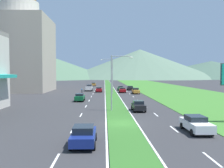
% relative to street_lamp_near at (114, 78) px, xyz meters
% --- Properties ---
extents(ground_plane, '(600.00, 600.00, 0.00)m').
position_rel_street_lamp_near_xyz_m(ground_plane, '(0.46, -9.17, -4.89)').
color(ground_plane, '#2D2D30').
extents(grass_median, '(3.20, 240.00, 0.06)m').
position_rel_street_lamp_near_xyz_m(grass_median, '(0.46, 50.83, -4.86)').
color(grass_median, '#2D6023').
rests_on(grass_median, ground_plane).
extents(grass_verge_right, '(24.00, 240.00, 0.06)m').
position_rel_street_lamp_near_xyz_m(grass_verge_right, '(21.06, 50.83, -4.86)').
color(grass_verge_right, '#387028').
rests_on(grass_verge_right, ground_plane).
extents(lane_dash_left_1, '(0.16, 2.80, 0.01)m').
position_rel_street_lamp_near_xyz_m(lane_dash_left_1, '(-4.64, -20.60, -4.88)').
color(lane_dash_left_1, silver).
rests_on(lane_dash_left_1, ground_plane).
extents(lane_dash_left_2, '(0.16, 2.80, 0.01)m').
position_rel_street_lamp_near_xyz_m(lane_dash_left_2, '(-4.64, -12.03, -4.88)').
color(lane_dash_left_2, silver).
rests_on(lane_dash_left_2, ground_plane).
extents(lane_dash_left_3, '(0.16, 2.80, 0.01)m').
position_rel_street_lamp_near_xyz_m(lane_dash_left_3, '(-4.64, -3.46, -4.88)').
color(lane_dash_left_3, silver).
rests_on(lane_dash_left_3, ground_plane).
extents(lane_dash_left_4, '(0.16, 2.80, 0.01)m').
position_rel_street_lamp_near_xyz_m(lane_dash_left_4, '(-4.64, 5.11, -4.88)').
color(lane_dash_left_4, silver).
rests_on(lane_dash_left_4, ground_plane).
extents(lane_dash_left_5, '(0.16, 2.80, 0.01)m').
position_rel_street_lamp_near_xyz_m(lane_dash_left_5, '(-4.64, 13.68, -4.88)').
color(lane_dash_left_5, silver).
rests_on(lane_dash_left_5, ground_plane).
extents(lane_dash_left_6, '(0.16, 2.80, 0.01)m').
position_rel_street_lamp_near_xyz_m(lane_dash_left_6, '(-4.64, 22.25, -4.88)').
color(lane_dash_left_6, silver).
rests_on(lane_dash_left_6, ground_plane).
extents(lane_dash_left_7, '(0.16, 2.80, 0.01)m').
position_rel_street_lamp_near_xyz_m(lane_dash_left_7, '(-4.64, 30.82, -4.88)').
color(lane_dash_left_7, silver).
rests_on(lane_dash_left_7, ground_plane).
extents(lane_dash_left_8, '(0.16, 2.80, 0.01)m').
position_rel_street_lamp_near_xyz_m(lane_dash_left_8, '(-4.64, 39.39, -4.88)').
color(lane_dash_left_8, silver).
rests_on(lane_dash_left_8, ground_plane).
extents(lane_dash_left_9, '(0.16, 2.80, 0.01)m').
position_rel_street_lamp_near_xyz_m(lane_dash_left_9, '(-4.64, 47.96, -4.88)').
color(lane_dash_left_9, silver).
rests_on(lane_dash_left_9, ground_plane).
extents(lane_dash_left_10, '(0.16, 2.80, 0.01)m').
position_rel_street_lamp_near_xyz_m(lane_dash_left_10, '(-4.64, 56.53, -4.88)').
color(lane_dash_left_10, silver).
rests_on(lane_dash_left_10, ground_plane).
extents(lane_dash_left_11, '(0.16, 2.80, 0.01)m').
position_rel_street_lamp_near_xyz_m(lane_dash_left_11, '(-4.64, 65.10, -4.88)').
color(lane_dash_left_11, silver).
rests_on(lane_dash_left_11, ground_plane).
extents(lane_dash_right_1, '(0.16, 2.80, 0.01)m').
position_rel_street_lamp_near_xyz_m(lane_dash_right_1, '(5.56, -20.60, -4.88)').
color(lane_dash_right_1, silver).
rests_on(lane_dash_right_1, ground_plane).
extents(lane_dash_right_2, '(0.16, 2.80, 0.01)m').
position_rel_street_lamp_near_xyz_m(lane_dash_right_2, '(5.56, -12.03, -4.88)').
color(lane_dash_right_2, silver).
rests_on(lane_dash_right_2, ground_plane).
extents(lane_dash_right_3, '(0.16, 2.80, 0.01)m').
position_rel_street_lamp_near_xyz_m(lane_dash_right_3, '(5.56, -3.46, -4.88)').
color(lane_dash_right_3, silver).
rests_on(lane_dash_right_3, ground_plane).
extents(lane_dash_right_4, '(0.16, 2.80, 0.01)m').
position_rel_street_lamp_near_xyz_m(lane_dash_right_4, '(5.56, 5.11, -4.88)').
color(lane_dash_right_4, silver).
rests_on(lane_dash_right_4, ground_plane).
extents(lane_dash_right_5, '(0.16, 2.80, 0.01)m').
position_rel_street_lamp_near_xyz_m(lane_dash_right_5, '(5.56, 13.68, -4.88)').
color(lane_dash_right_5, silver).
rests_on(lane_dash_right_5, ground_plane).
extents(lane_dash_right_6, '(0.16, 2.80, 0.01)m').
position_rel_street_lamp_near_xyz_m(lane_dash_right_6, '(5.56, 22.25, -4.88)').
color(lane_dash_right_6, silver).
rests_on(lane_dash_right_6, ground_plane).
extents(lane_dash_right_7, '(0.16, 2.80, 0.01)m').
position_rel_street_lamp_near_xyz_m(lane_dash_right_7, '(5.56, 30.82, -4.88)').
color(lane_dash_right_7, silver).
rests_on(lane_dash_right_7, ground_plane).
extents(lane_dash_right_8, '(0.16, 2.80, 0.01)m').
position_rel_street_lamp_near_xyz_m(lane_dash_right_8, '(5.56, 39.39, -4.88)').
color(lane_dash_right_8, silver).
rests_on(lane_dash_right_8, ground_plane).
extents(lane_dash_right_9, '(0.16, 2.80, 0.01)m').
position_rel_street_lamp_near_xyz_m(lane_dash_right_9, '(5.56, 47.96, -4.88)').
color(lane_dash_right_9, silver).
rests_on(lane_dash_right_9, ground_plane).
extents(lane_dash_right_10, '(0.16, 2.80, 0.01)m').
position_rel_street_lamp_near_xyz_m(lane_dash_right_10, '(5.56, 56.53, -4.88)').
color(lane_dash_right_10, silver).
rests_on(lane_dash_right_10, ground_plane).
extents(lane_dash_right_11, '(0.16, 2.80, 0.01)m').
position_rel_street_lamp_near_xyz_m(lane_dash_right_11, '(5.56, 65.10, -4.88)').
color(lane_dash_right_11, silver).
rests_on(lane_dash_right_11, ground_plane).
extents(edge_line_median_left, '(0.16, 240.00, 0.01)m').
position_rel_street_lamp_near_xyz_m(edge_line_median_left, '(-1.29, 50.83, -4.88)').
color(edge_line_median_left, silver).
rests_on(edge_line_median_left, ground_plane).
extents(edge_line_median_right, '(0.16, 240.00, 0.01)m').
position_rel_street_lamp_near_xyz_m(edge_line_median_right, '(2.21, 50.83, -4.88)').
color(edge_line_median_right, silver).
rests_on(edge_line_median_right, ground_plane).
extents(domed_building, '(19.03, 19.03, 37.19)m').
position_rel_street_lamp_near_xyz_m(domed_building, '(-28.27, 41.24, 10.56)').
color(domed_building, '#9E9384').
rests_on(domed_building, ground_plane).
extents(midrise_colored, '(12.85, 12.85, 24.03)m').
position_rel_street_lamp_near_xyz_m(midrise_colored, '(-36.40, 69.64, 7.13)').
color(midrise_colored, silver).
rests_on(midrise_colored, ground_plane).
extents(hill_far_left, '(204.83, 204.83, 36.29)m').
position_rel_street_lamp_near_xyz_m(hill_far_left, '(-94.65, 239.37, 13.26)').
color(hill_far_left, '#47664C').
rests_on(hill_far_left, ground_plane).
extents(hill_far_center, '(176.47, 176.47, 33.90)m').
position_rel_street_lamp_near_xyz_m(hill_far_center, '(40.16, 245.53, 12.06)').
color(hill_far_center, '#516B56').
rests_on(hill_far_center, ground_plane).
extents(hill_far_right, '(194.90, 194.90, 21.46)m').
position_rel_street_lamp_near_xyz_m(hill_far_right, '(134.02, 266.04, 5.84)').
color(hill_far_right, '#3D5647').
rests_on(hill_far_right, ground_plane).
extents(street_lamp_near, '(3.27, 0.45, 8.35)m').
position_rel_street_lamp_near_xyz_m(street_lamp_near, '(0.00, 0.00, 0.00)').
color(street_lamp_near, '#99999E').
rests_on(street_lamp_near, ground_plane).
extents(street_lamp_mid, '(3.39, 0.40, 9.66)m').
position_rel_street_lamp_near_xyz_m(street_lamp_mid, '(0.41, 29.57, 0.70)').
color(street_lamp_mid, '#99999E').
rests_on(street_lamp_mid, ground_plane).
extents(car_0, '(1.85, 4.77, 1.64)m').
position_rel_street_lamp_near_xyz_m(car_0, '(7.23, 30.58, -4.07)').
color(car_0, '#C6842D').
rests_on(car_0, ground_plane).
extents(car_1, '(1.96, 4.19, 1.55)m').
position_rel_street_lamp_near_xyz_m(car_1, '(-3.10, -17.21, -4.11)').
color(car_1, navy).
rests_on(car_1, ground_plane).
extents(car_2, '(1.97, 4.30, 1.47)m').
position_rel_street_lamp_near_xyz_m(car_2, '(3.84, 34.73, -4.12)').
color(car_2, maroon).
rests_on(car_2, ground_plane).
extents(car_3, '(2.03, 4.06, 1.42)m').
position_rel_street_lamp_near_xyz_m(car_3, '(3.97, 44.25, -4.16)').
color(car_3, '#0C5128').
rests_on(car_3, ground_plane).
extents(car_4, '(1.90, 4.27, 1.57)m').
position_rel_street_lamp_near_xyz_m(car_4, '(-6.48, 12.88, -4.09)').
color(car_4, '#0C5128').
rests_on(car_4, ground_plane).
extents(car_5, '(2.02, 4.59, 1.56)m').
position_rel_street_lamp_near_xyz_m(car_5, '(7.31, -13.33, -4.09)').
color(car_5, silver).
rests_on(car_5, ground_plane).
extents(car_6, '(1.93, 4.28, 1.55)m').
position_rel_street_lamp_near_xyz_m(car_6, '(-6.31, 72.43, -4.09)').
color(car_6, '#C6842D').
rests_on(car_6, ground_plane).
extents(car_7, '(2.02, 4.42, 1.43)m').
position_rel_street_lamp_near_xyz_m(car_7, '(7.27, 45.01, -4.15)').
color(car_7, black).
rests_on(car_7, ground_plane).
extents(car_8, '(1.87, 4.08, 1.55)m').
position_rel_street_lamp_near_xyz_m(car_8, '(3.63, -0.21, -4.10)').
color(car_8, black).
rests_on(car_8, ground_plane).
extents(car_9, '(1.99, 4.15, 1.50)m').
position_rel_street_lamp_near_xyz_m(car_9, '(-3.13, 36.92, -4.11)').
color(car_9, maroon).
rests_on(car_9, ground_plane).
extents(pickup_truck_0, '(2.18, 5.40, 2.00)m').
position_rel_street_lamp_near_xyz_m(pickup_truck_0, '(-6.43, 42.13, -3.91)').
color(pickup_truck_0, silver).
rests_on(pickup_truck_0, ground_plane).
extents(motorcycle_rider, '(0.36, 2.00, 1.80)m').
position_rel_street_lamp_near_xyz_m(motorcycle_rider, '(-7.12, 24.40, -4.14)').
color(motorcycle_rider, black).
rests_on(motorcycle_rider, ground_plane).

